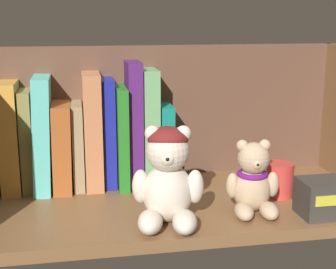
{
  "coord_description": "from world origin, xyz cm",
  "views": [
    {
      "loc": [
        -16.65,
        -81.42,
        34.0
      ],
      "look_at": [
        -1.53,
        0.0,
        14.14
      ],
      "focal_mm": 53.55,
      "sensor_mm": 36.0,
      "label": 1
    }
  ],
  "objects": [
    {
      "name": "pillar_candle",
      "position": [
        18.74,
        -0.89,
        5.09
      ],
      "size": [
        4.97,
        4.97,
        6.18
      ],
      "primitive_type": "cylinder",
      "color": "#C63833",
      "rests_on": "shelf_board"
    },
    {
      "name": "book_7",
      "position": [
        -10.89,
        12.44,
        12.23
      ],
      "size": [
        2.31,
        10.28,
        20.46
      ],
      "primitive_type": "cube",
      "color": "navy",
      "rests_on": "shelf_board"
    },
    {
      "name": "book_5",
      "position": [
        -16.71,
        12.44,
        10.06
      ],
      "size": [
        2.04,
        11.64,
        16.12
      ],
      "primitive_type": "cube",
      "color": "#99805A",
      "rests_on": "shelf_board"
    },
    {
      "name": "book_11",
      "position": [
        -0.08,
        12.44,
        9.59
      ],
      "size": [
        2.71,
        9.22,
        15.2
      ],
      "primitive_type": "cube",
      "rotation": [
        0.0,
        0.01,
        0.0
      ],
      "color": "#13776B",
      "rests_on": "shelf_board"
    },
    {
      "name": "shelf_back_panel",
      "position": [
        0.0,
        15.78,
        14.11
      ],
      "size": [
        71.66,
        1.2,
        28.23
      ],
      "primitive_type": "cube",
      "color": "brown",
      "rests_on": "ground"
    },
    {
      "name": "book_4",
      "position": [
        -19.62,
        12.44,
        10.13
      ],
      "size": [
        3.64,
        14.06,
        16.31
      ],
      "primitive_type": "cube",
      "rotation": [
        0.0,
        0.02,
        0.0
      ],
      "color": "#A35224",
      "rests_on": "shelf_board"
    },
    {
      "name": "book_10",
      "position": [
        -3.04,
        12.44,
        13.05
      ],
      "size": [
        2.97,
        10.59,
        22.1
      ],
      "primitive_type": "cube",
      "color": "#6BA669",
      "rests_on": "shelf_board"
    },
    {
      "name": "shelf_board",
      "position": [
        0.0,
        0.0,
        1.0
      ],
      "size": [
        69.26,
        30.37,
        2.0
      ],
      "primitive_type": "cube",
      "color": "brown",
      "rests_on": "ground"
    },
    {
      "name": "teddy_bear_larger",
      "position": [
        -3.2,
        -8.89,
        9.37
      ],
      "size": [
        11.57,
        12.04,
        15.54
      ],
      "color": "beige",
      "rests_on": "shelf_board"
    },
    {
      "name": "book_8",
      "position": [
        -8.55,
        12.44,
        11.55
      ],
      "size": [
        1.97,
        14.58,
        19.1
      ],
      "primitive_type": "cube",
      "color": "#237421",
      "rests_on": "shelf_board"
    },
    {
      "name": "teddy_bear_smaller",
      "position": [
        11.34,
        -7.23,
        7.24
      ],
      "size": [
        9.04,
        9.27,
        12.28
      ],
      "color": "tan",
      "rests_on": "shelf_board"
    },
    {
      "name": "book_6",
      "position": [
        -13.87,
        12.44,
        12.82
      ],
      "size": [
        3.25,
        12.67,
        21.64
      ],
      "primitive_type": "cube",
      "color": "#BA7046",
      "rests_on": "shelf_board"
    },
    {
      "name": "book_9",
      "position": [
        -6.04,
        12.44,
        13.8
      ],
      "size": [
        2.69,
        11.55,
        23.61
      ],
      "primitive_type": "cube",
      "rotation": [
        0.0,
        -0.0,
        0.0
      ],
      "color": "#4A1C60",
      "rests_on": "shelf_board"
    },
    {
      "name": "small_product_box",
      "position": [
        24.0,
        -10.57,
        5.0
      ],
      "size": [
        11.23,
        6.54,
        5.99
      ],
      "color": "#38332D",
      "rests_on": "shelf_board"
    },
    {
      "name": "book_3",
      "position": [
        -23.01,
        12.44,
        12.62
      ],
      "size": [
        3.74,
        14.52,
        21.34
      ],
      "primitive_type": "cube",
      "rotation": [
        0.0,
        0.03,
        0.0
      ],
      "color": "#58C2B5",
      "rests_on": "shelf_board"
    },
    {
      "name": "book_2",
      "position": [
        -25.8,
        12.44,
        11.36
      ],
      "size": [
        2.15,
        10.73,
        18.73
      ],
      "primitive_type": "cube",
      "color": "olive",
      "rests_on": "shelf_board"
    },
    {
      "name": "book_1",
      "position": [
        -28.77,
        12.44,
        12.16
      ],
      "size": [
        3.4,
        12.1,
        20.31
      ],
      "primitive_type": "cube",
      "color": "gold",
      "rests_on": "shelf_board"
    }
  ]
}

